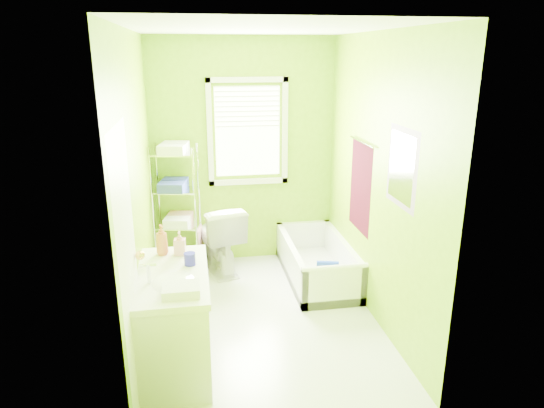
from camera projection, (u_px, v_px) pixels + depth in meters
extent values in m
plane|color=silver|center=(263.00, 317.00, 4.63)|extent=(2.90, 2.90, 0.00)
cube|color=#74A608|center=(244.00, 153.00, 5.60)|extent=(2.10, 0.04, 2.60)
cube|color=#74A608|center=(297.00, 250.00, 2.87)|extent=(2.10, 0.04, 2.60)
cube|color=#74A608|center=(138.00, 191.00, 4.07)|extent=(0.04, 2.90, 2.60)
cube|color=#74A608|center=(376.00, 181.00, 4.40)|extent=(0.04, 2.90, 2.60)
cube|color=white|center=(261.00, 28.00, 3.85)|extent=(2.10, 2.90, 0.04)
cube|color=white|center=(248.00, 132.00, 5.52)|extent=(0.74, 0.01, 1.01)
cube|color=white|center=(249.00, 181.00, 5.68)|extent=(0.92, 0.05, 0.06)
cube|color=white|center=(247.00, 80.00, 5.33)|extent=(0.92, 0.05, 0.06)
cube|color=white|center=(210.00, 133.00, 5.44)|extent=(0.06, 0.05, 1.22)
cube|color=white|center=(285.00, 131.00, 5.57)|extent=(0.06, 0.05, 1.22)
cube|color=white|center=(248.00, 106.00, 5.41)|extent=(0.72, 0.02, 0.50)
cube|color=white|center=(130.00, 275.00, 3.22)|extent=(0.02, 0.80, 2.00)
sphere|color=gold|center=(140.00, 255.00, 3.54)|extent=(0.07, 0.07, 0.07)
cube|color=#3B0613|center=(360.00, 187.00, 4.77)|extent=(0.02, 0.58, 0.90)
cylinder|color=silver|center=(362.00, 142.00, 4.64)|extent=(0.02, 0.62, 0.02)
cube|color=#CC5972|center=(402.00, 168.00, 3.81)|extent=(0.02, 0.54, 0.64)
cube|color=white|center=(401.00, 168.00, 3.81)|extent=(0.01, 0.44, 0.54)
cube|color=white|center=(316.00, 274.00, 5.42)|extent=(0.66, 1.42, 0.09)
cube|color=white|center=(291.00, 262.00, 5.33)|extent=(0.07, 1.42, 0.42)
cube|color=white|center=(343.00, 258.00, 5.42)|extent=(0.07, 1.42, 0.42)
cube|color=white|center=(334.00, 288.00, 4.74)|extent=(0.66, 0.07, 0.42)
cube|color=white|center=(303.00, 238.00, 6.01)|extent=(0.66, 0.07, 0.42)
cylinder|color=white|center=(335.00, 268.00, 4.67)|extent=(0.66, 0.07, 0.07)
cylinder|color=blue|center=(327.00, 286.00, 4.98)|extent=(0.33, 0.33, 0.06)
cylinder|color=gold|center=(327.00, 281.00, 4.97)|extent=(0.31, 0.31, 0.05)
cube|color=blue|center=(327.00, 271.00, 5.07)|extent=(0.23, 0.10, 0.21)
imported|color=white|center=(219.00, 237.00, 5.52)|extent=(0.62, 0.87, 0.81)
cube|color=silver|center=(175.00, 323.00, 3.82)|extent=(0.52, 1.04, 0.76)
cube|color=silver|center=(172.00, 276.00, 3.70)|extent=(0.55, 1.07, 0.05)
ellipsoid|color=white|center=(174.00, 285.00, 3.57)|extent=(0.36, 0.47, 0.13)
cylinder|color=silver|center=(149.00, 274.00, 3.51)|extent=(0.03, 0.03, 0.16)
cylinder|color=silver|center=(148.00, 265.00, 3.49)|extent=(0.12, 0.02, 0.02)
imported|color=#C16039|center=(162.00, 240.00, 4.00)|extent=(0.13, 0.13, 0.26)
imported|color=pink|center=(180.00, 243.00, 4.01)|extent=(0.10, 0.10, 0.20)
cylinder|color=#211BB4|center=(190.00, 259.00, 3.82)|extent=(0.09, 0.09, 0.10)
cube|color=silver|center=(181.00, 290.00, 3.36)|extent=(0.26, 0.20, 0.06)
cylinder|color=silver|center=(153.00, 214.00, 5.28)|extent=(0.02, 0.02, 1.47)
cylinder|color=silver|center=(159.00, 206.00, 5.55)|extent=(0.02, 0.02, 1.47)
cylinder|color=silver|center=(195.00, 214.00, 5.27)|extent=(0.02, 0.02, 1.47)
cylinder|color=silver|center=(200.00, 206.00, 5.54)|extent=(0.02, 0.02, 1.47)
cube|color=silver|center=(180.00, 259.00, 5.59)|extent=(0.53, 0.39, 0.02)
cube|color=silver|center=(178.00, 225.00, 5.47)|extent=(0.53, 0.39, 0.02)
cube|color=silver|center=(176.00, 190.00, 5.34)|extent=(0.53, 0.39, 0.02)
cube|color=silver|center=(173.00, 154.00, 5.22)|extent=(0.53, 0.39, 0.02)
cube|color=silver|center=(172.00, 150.00, 5.11)|extent=(0.30, 0.23, 0.10)
cube|color=silver|center=(176.00, 146.00, 5.31)|extent=(0.30, 0.23, 0.10)
cube|color=#283A92|center=(171.00, 187.00, 5.24)|extent=(0.30, 0.23, 0.10)
cube|color=#283A92|center=(175.00, 183.00, 5.43)|extent=(0.30, 0.23, 0.10)
cube|color=silver|center=(177.00, 223.00, 5.38)|extent=(0.30, 0.23, 0.10)
cube|color=pink|center=(180.00, 217.00, 5.56)|extent=(0.30, 0.23, 0.10)
cube|color=pink|center=(200.00, 247.00, 5.54)|extent=(0.07, 0.26, 0.46)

